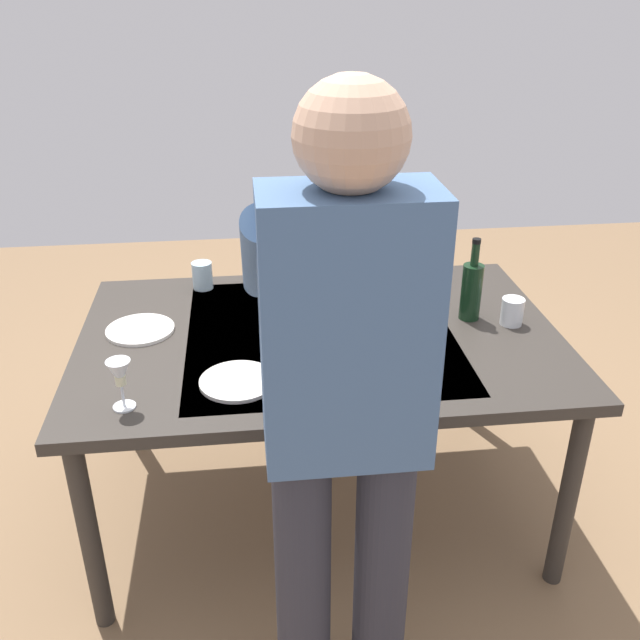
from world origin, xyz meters
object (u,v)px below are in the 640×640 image
at_px(water_cup_near_left, 202,275).
at_px(person_server, 345,412).
at_px(wine_bottle, 471,289).
at_px(dinner_plate_far, 238,381).
at_px(serving_bowl_pasta, 313,288).
at_px(side_bowl_salad, 373,324).
at_px(wine_glass_left, 120,376).
at_px(water_cup_near_right, 512,311).
at_px(dinner_plate_near, 140,330).
at_px(water_cup_far_left, 374,273).
at_px(chair_near, 355,280).
at_px(dining_table, 320,350).

bearing_deg(water_cup_near_left, person_server, 106.90).
distance_m(wine_bottle, dinner_plate_far, 0.89).
bearing_deg(water_cup_near_left, serving_bowl_pasta, 163.63).
xyz_separation_m(water_cup_near_left, side_bowl_salad, (-0.58, 0.44, -0.02)).
bearing_deg(wine_glass_left, water_cup_near_right, -163.56).
bearing_deg(serving_bowl_pasta, dinner_plate_near, 19.42).
height_order(dinner_plate_near, dinner_plate_far, same).
height_order(wine_bottle, serving_bowl_pasta, wine_bottle).
relative_size(wine_glass_left, water_cup_far_left, 1.68).
bearing_deg(side_bowl_salad, water_cup_far_left, -101.24).
distance_m(chair_near, dinner_plate_near, 1.23).
bearing_deg(water_cup_far_left, water_cup_near_right, 136.53).
height_order(water_cup_near_right, side_bowl_salad, water_cup_near_right).
relative_size(dining_table, person_server, 0.96).
distance_m(side_bowl_salad, dinner_plate_far, 0.53).
distance_m(person_server, water_cup_far_left, 1.22).
bearing_deg(water_cup_far_left, dining_table, 56.09).
relative_size(water_cup_near_right, side_bowl_salad, 0.53).
height_order(wine_glass_left, dinner_plate_near, wine_glass_left).
xyz_separation_m(water_cup_near_right, dinner_plate_far, (0.95, 0.28, -0.04)).
relative_size(water_cup_near_right, dinner_plate_near, 0.41).
bearing_deg(dinner_plate_near, side_bowl_salad, 172.86).
bearing_deg(serving_bowl_pasta, chair_near, -113.42).
distance_m(chair_near, person_server, 1.78).
bearing_deg(dinner_plate_far, wine_bottle, -157.28).
xyz_separation_m(wine_bottle, dinner_plate_near, (1.14, -0.03, -0.10)).
bearing_deg(wine_bottle, water_cup_far_left, -49.64).
bearing_deg(side_bowl_salad, wine_bottle, -169.08).
height_order(water_cup_near_left, dinner_plate_near, water_cup_near_left).
bearing_deg(wine_bottle, dinner_plate_far, 22.72).
bearing_deg(wine_bottle, wine_glass_left, 20.97).
bearing_deg(dining_table, person_server, 87.36).
height_order(chair_near, water_cup_near_left, chair_near).
distance_m(dining_table, wine_bottle, 0.57).
relative_size(wine_glass_left, serving_bowl_pasta, 0.50).
xyz_separation_m(dining_table, water_cup_near_right, (-0.67, 0.01, 0.11)).
bearing_deg(water_cup_far_left, side_bowl_salad, 78.76).
bearing_deg(person_server, water_cup_far_left, -104.04).
bearing_deg(water_cup_near_right, serving_bowl_pasta, -25.02).
xyz_separation_m(chair_near, serving_bowl_pasta, (0.26, 0.61, 0.25)).
bearing_deg(dining_table, water_cup_near_right, 179.45).
bearing_deg(dining_table, water_cup_far_left, -123.91).
distance_m(chair_near, wine_bottle, 0.95).
xyz_separation_m(chair_near, wine_bottle, (-0.26, 0.86, 0.32)).
bearing_deg(dinner_plate_far, water_cup_near_left, -79.95).
bearing_deg(serving_bowl_pasta, person_server, 87.65).
height_order(person_server, dinner_plate_far, person_server).
height_order(water_cup_near_left, dinner_plate_far, water_cup_near_left).
bearing_deg(serving_bowl_pasta, water_cup_far_left, -161.90).
relative_size(person_server, water_cup_near_right, 17.79).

